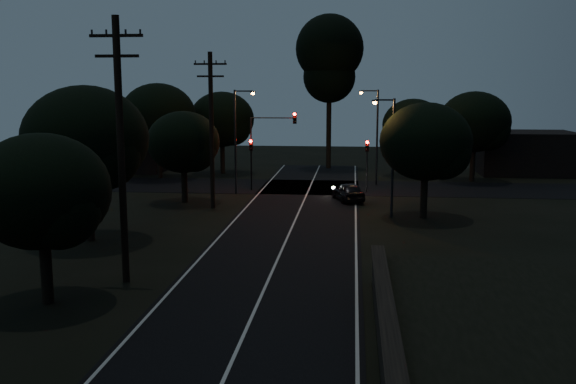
{
  "coord_description": "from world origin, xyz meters",
  "views": [
    {
      "loc": [
        3.53,
        -10.46,
        8.12
      ],
      "look_at": [
        0.0,
        24.0,
        2.5
      ],
      "focal_mm": 40.0,
      "sensor_mm": 36.0,
      "label": 1
    }
  ],
  "objects_px": {
    "streetlight_c": "(390,149)",
    "car": "(348,192)",
    "utility_pole_far": "(211,128)",
    "tall_pine": "(329,58)",
    "utility_pole_mid": "(121,147)",
    "signal_mast": "(272,136)",
    "streetlight_a": "(238,134)",
    "streetlight_b": "(375,130)",
    "signal_left": "(251,155)",
    "signal_right": "(367,156)"
  },
  "relations": [
    {
      "from": "streetlight_b",
      "to": "streetlight_c",
      "type": "bearing_deg",
      "value": -87.86
    },
    {
      "from": "signal_right",
      "to": "signal_left",
      "type": "bearing_deg",
      "value": 180.0
    },
    {
      "from": "streetlight_b",
      "to": "signal_right",
      "type": "bearing_deg",
      "value": -100.0
    },
    {
      "from": "signal_left",
      "to": "car",
      "type": "height_order",
      "value": "signal_left"
    },
    {
      "from": "signal_left",
      "to": "car",
      "type": "xyz_separation_m",
      "value": [
        7.8,
        -4.26,
        -2.15
      ]
    },
    {
      "from": "signal_mast",
      "to": "signal_left",
      "type": "bearing_deg",
      "value": -179.87
    },
    {
      "from": "tall_pine",
      "to": "streetlight_a",
      "type": "xyz_separation_m",
      "value": [
        -6.31,
        -17.0,
        -6.49
      ]
    },
    {
      "from": "signal_left",
      "to": "streetlight_a",
      "type": "distance_m",
      "value": 2.77
    },
    {
      "from": "signal_left",
      "to": "signal_mast",
      "type": "bearing_deg",
      "value": 0.13
    },
    {
      "from": "streetlight_a",
      "to": "car",
      "type": "bearing_deg",
      "value": -14.94
    },
    {
      "from": "signal_left",
      "to": "signal_right",
      "type": "xyz_separation_m",
      "value": [
        9.2,
        0.0,
        0.0
      ]
    },
    {
      "from": "tall_pine",
      "to": "signal_mast",
      "type": "relative_size",
      "value": 2.47
    },
    {
      "from": "tall_pine",
      "to": "car",
      "type": "bearing_deg",
      "value": -83.49
    },
    {
      "from": "streetlight_c",
      "to": "car",
      "type": "bearing_deg",
      "value": 114.65
    },
    {
      "from": "utility_pole_far",
      "to": "signal_right",
      "type": "distance_m",
      "value": 13.53
    },
    {
      "from": "signal_right",
      "to": "streetlight_a",
      "type": "xyz_separation_m",
      "value": [
        -9.91,
        -1.99,
        1.8
      ]
    },
    {
      "from": "signal_right",
      "to": "car",
      "type": "height_order",
      "value": "signal_right"
    },
    {
      "from": "utility_pole_far",
      "to": "signal_right",
      "type": "height_order",
      "value": "utility_pole_far"
    },
    {
      "from": "utility_pole_mid",
      "to": "streetlight_a",
      "type": "xyz_separation_m",
      "value": [
        0.69,
        23.0,
        -1.1
      ]
    },
    {
      "from": "utility_pole_mid",
      "to": "streetlight_a",
      "type": "distance_m",
      "value": 23.04
    },
    {
      "from": "utility_pole_far",
      "to": "car",
      "type": "bearing_deg",
      "value": 22.07
    },
    {
      "from": "signal_right",
      "to": "streetlight_b",
      "type": "xyz_separation_m",
      "value": [
        0.71,
        4.01,
        1.8
      ]
    },
    {
      "from": "utility_pole_mid",
      "to": "streetlight_c",
      "type": "xyz_separation_m",
      "value": [
        11.83,
        15.0,
        -1.39
      ]
    },
    {
      "from": "utility_pole_far",
      "to": "signal_right",
      "type": "relative_size",
      "value": 2.56
    },
    {
      "from": "utility_pole_far",
      "to": "car",
      "type": "distance_m",
      "value": 11.03
    },
    {
      "from": "utility_pole_far",
      "to": "car",
      "type": "relative_size",
      "value": 2.61
    },
    {
      "from": "streetlight_a",
      "to": "signal_mast",
      "type": "bearing_deg",
      "value": 39.77
    },
    {
      "from": "signal_left",
      "to": "streetlight_a",
      "type": "relative_size",
      "value": 0.51
    },
    {
      "from": "utility_pole_far",
      "to": "tall_pine",
      "type": "distance_m",
      "value": 24.69
    },
    {
      "from": "streetlight_b",
      "to": "car",
      "type": "distance_m",
      "value": 9.4
    },
    {
      "from": "signal_right",
      "to": "utility_pole_far",
      "type": "bearing_deg",
      "value": -143.0
    },
    {
      "from": "signal_left",
      "to": "streetlight_b",
      "type": "bearing_deg",
      "value": 22.05
    },
    {
      "from": "signal_left",
      "to": "streetlight_c",
      "type": "relative_size",
      "value": 0.55
    },
    {
      "from": "tall_pine",
      "to": "streetlight_c",
      "type": "relative_size",
      "value": 2.06
    },
    {
      "from": "utility_pole_mid",
      "to": "signal_left",
      "type": "relative_size",
      "value": 2.68
    },
    {
      "from": "tall_pine",
      "to": "car",
      "type": "height_order",
      "value": "tall_pine"
    },
    {
      "from": "signal_mast",
      "to": "streetlight_b",
      "type": "bearing_deg",
      "value": 25.99
    },
    {
      "from": "signal_mast",
      "to": "streetlight_c",
      "type": "relative_size",
      "value": 0.83
    },
    {
      "from": "streetlight_c",
      "to": "streetlight_b",
      "type": "bearing_deg",
      "value": 92.14
    },
    {
      "from": "utility_pole_far",
      "to": "tall_pine",
      "type": "height_order",
      "value": "tall_pine"
    },
    {
      "from": "utility_pole_mid",
      "to": "utility_pole_far",
      "type": "height_order",
      "value": "utility_pole_mid"
    },
    {
      "from": "signal_mast",
      "to": "streetlight_b",
      "type": "relative_size",
      "value": 0.78
    },
    {
      "from": "streetlight_b",
      "to": "car",
      "type": "height_order",
      "value": "streetlight_b"
    },
    {
      "from": "signal_left",
      "to": "streetlight_c",
      "type": "height_order",
      "value": "streetlight_c"
    },
    {
      "from": "signal_mast",
      "to": "streetlight_a",
      "type": "height_order",
      "value": "streetlight_a"
    },
    {
      "from": "streetlight_a",
      "to": "streetlight_b",
      "type": "height_order",
      "value": "same"
    },
    {
      "from": "signal_left",
      "to": "car",
      "type": "relative_size",
      "value": 1.02
    },
    {
      "from": "signal_mast",
      "to": "streetlight_b",
      "type": "height_order",
      "value": "streetlight_b"
    },
    {
      "from": "tall_pine",
      "to": "streetlight_a",
      "type": "height_order",
      "value": "tall_pine"
    },
    {
      "from": "signal_right",
      "to": "streetlight_b",
      "type": "height_order",
      "value": "streetlight_b"
    }
  ]
}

